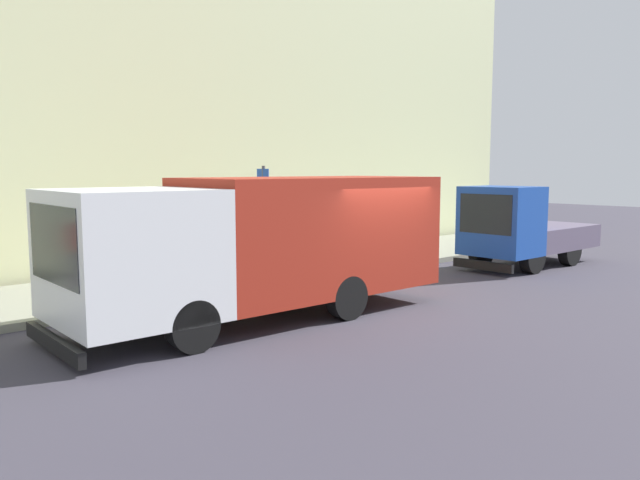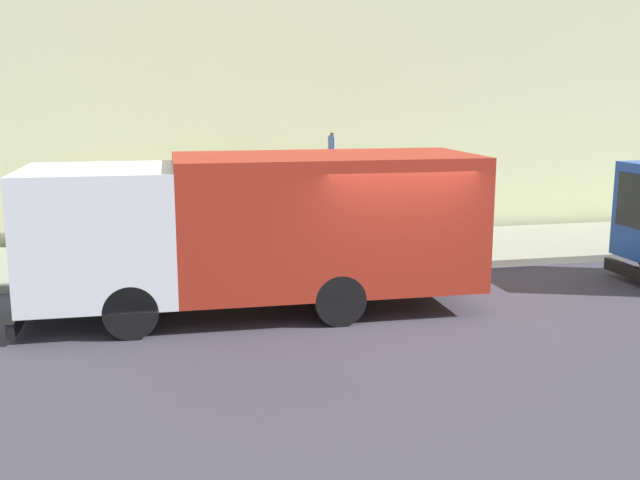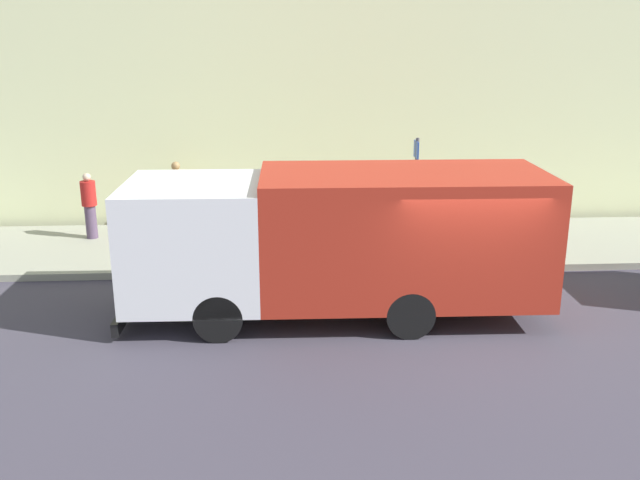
# 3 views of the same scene
# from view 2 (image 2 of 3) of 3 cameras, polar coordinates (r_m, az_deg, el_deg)

# --- Properties ---
(ground) EXTENTS (80.00, 80.00, 0.00)m
(ground) POSITION_cam_2_polar(r_m,az_deg,el_deg) (12.71, 5.66, -5.90)
(ground) COLOR #3A3742
(sidewalk) EXTENTS (3.93, 30.00, 0.15)m
(sidewalk) POSITION_cam_2_polar(r_m,az_deg,el_deg) (17.33, 0.55, -0.97)
(sidewalk) COLOR gray
(sidewalk) RESTS_ON ground
(building_facade) EXTENTS (0.50, 30.00, 10.20)m
(building_facade) POSITION_cam_2_polar(r_m,az_deg,el_deg) (19.40, -1.13, 15.24)
(building_facade) COLOR beige
(building_facade) RESTS_ON ground
(large_utility_truck) EXTENTS (2.62, 7.75, 2.70)m
(large_utility_truck) POSITION_cam_2_polar(r_m,az_deg,el_deg) (12.73, -4.82, 1.16)
(large_utility_truck) COLOR white
(large_utility_truck) RESTS_ON ground
(pedestrian_walking) EXTENTS (0.53, 0.53, 1.78)m
(pedestrian_walking) POSITION_cam_2_polar(r_m,az_deg,el_deg) (18.32, -18.87, 2.30)
(pedestrian_walking) COLOR black
(pedestrian_walking) RESTS_ON sidewalk
(street_sign_post) EXTENTS (0.44, 0.08, 2.79)m
(street_sign_post) POSITION_cam_2_polar(r_m,az_deg,el_deg) (15.49, 0.91, 4.01)
(street_sign_post) COLOR #4C5156
(street_sign_post) RESTS_ON sidewalk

